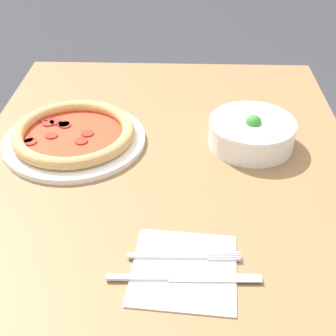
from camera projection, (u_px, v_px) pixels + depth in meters
dining_table at (163, 219)px, 0.97m from camera, size 1.01×0.77×0.73m
pizza at (74, 135)px, 0.96m from camera, size 0.29×0.29×0.04m
bowl at (252, 131)px, 0.95m from camera, size 0.18×0.18×0.07m
napkin at (184, 270)px, 0.69m from camera, size 0.16×0.16×0.00m
fork at (183, 256)px, 0.71m from camera, size 0.02×0.17×0.00m
knife at (177, 278)px, 0.67m from camera, size 0.02×0.22×0.01m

